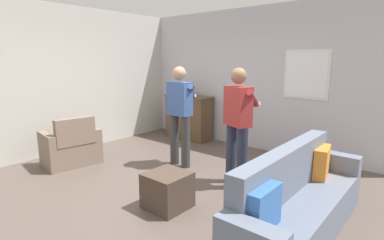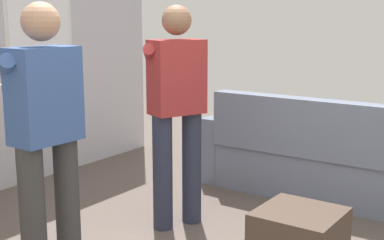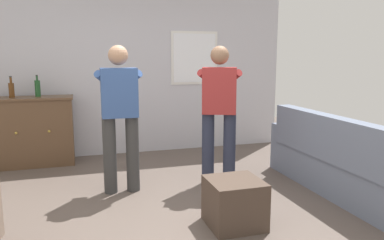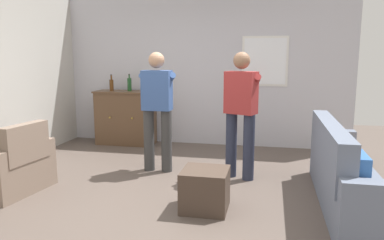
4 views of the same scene
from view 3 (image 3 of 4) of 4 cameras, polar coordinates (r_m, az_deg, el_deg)
ground at (r=3.82m, az=-3.58°, el=-14.42°), size 10.40×10.40×0.00m
wall_back_with_window at (r=6.11m, az=-9.36°, el=8.09°), size 5.20×0.15×2.80m
couch at (r=4.58m, az=21.44°, el=-6.30°), size 0.57×2.32×0.92m
sideboard_cabinet at (r=5.83m, az=-22.84°, el=-1.58°), size 1.10×0.49×0.99m
bottle_wine_green at (r=5.79m, az=-25.81°, el=4.21°), size 0.07×0.07×0.30m
bottle_liquor_amber at (r=5.78m, az=-22.47°, el=4.53°), size 0.08×0.08×0.31m
ottoman at (r=3.56m, az=6.47°, el=-12.41°), size 0.49×0.49×0.44m
person_standing_left at (r=4.31m, az=-10.94°, el=1.23°), size 0.56×0.48×1.68m
person_standing_right at (r=4.50m, az=4.16°, el=1.74°), size 0.52×0.52×1.68m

